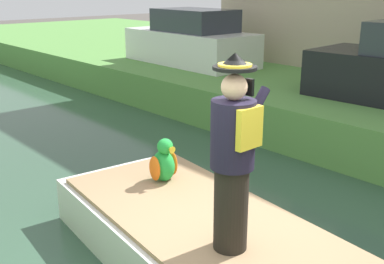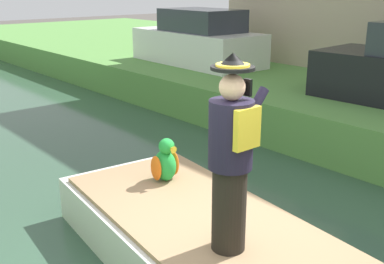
% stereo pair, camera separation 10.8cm
% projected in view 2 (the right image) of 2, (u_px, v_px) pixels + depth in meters
% --- Properties ---
extents(boat, '(2.25, 4.37, 0.61)m').
position_uv_depth(boat, '(208.00, 245.00, 5.09)').
color(boat, silver).
rests_on(boat, canal_water).
extents(person_pirate, '(0.61, 0.42, 1.85)m').
position_uv_depth(person_pirate, '(231.00, 156.00, 4.18)').
color(person_pirate, black).
rests_on(person_pirate, boat).
extents(parrot_plush, '(0.36, 0.34, 0.57)m').
position_uv_depth(parrot_plush, '(165.00, 162.00, 5.92)').
color(parrot_plush, green).
rests_on(parrot_plush, boat).
extents(parked_car_white, '(1.79, 4.04, 1.50)m').
position_uv_depth(parked_car_white, '(198.00, 41.00, 13.12)').
color(parked_car_white, white).
rests_on(parked_car_white, grass_bank_far).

